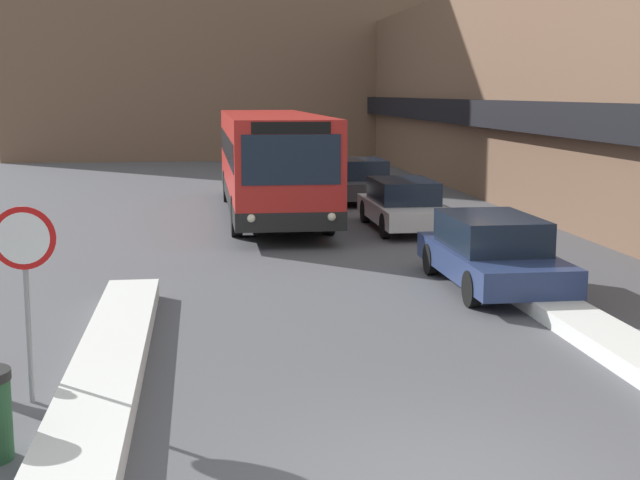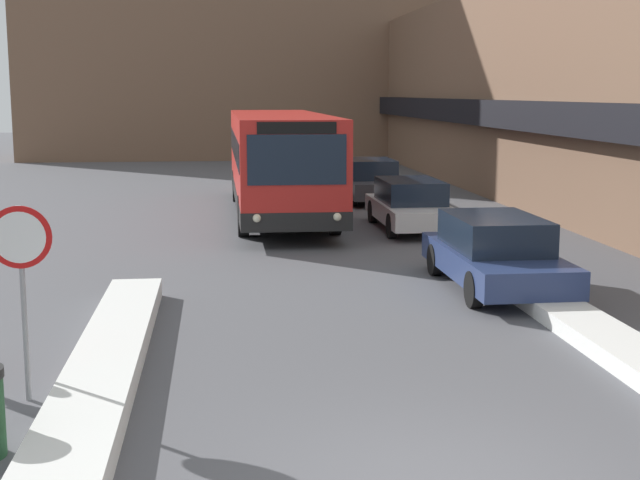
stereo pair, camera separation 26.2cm
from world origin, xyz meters
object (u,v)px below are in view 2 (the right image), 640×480
at_px(city_bus, 279,160).
at_px(parked_car_front, 495,252).
at_px(parked_car_middle, 411,204).
at_px(parked_car_back, 370,180).
at_px(stop_sign, 21,260).

height_order(city_bus, parked_car_front, city_bus).
height_order(city_bus, parked_car_middle, city_bus).
relative_size(parked_car_front, parked_car_middle, 1.00).
height_order(parked_car_front, parked_car_back, parked_car_back).
xyz_separation_m(parked_car_middle, stop_sign, (-7.64, -13.11, 1.06)).
bearing_deg(parked_car_back, parked_car_front, -90.00).
bearing_deg(stop_sign, parked_car_middle, 59.77).
bearing_deg(parked_car_back, city_bus, -135.33).
relative_size(city_bus, parked_car_back, 2.92).
xyz_separation_m(city_bus, parked_car_back, (3.42, 3.38, -0.98)).
height_order(city_bus, parked_car_back, city_bus).
distance_m(city_bus, parked_car_middle, 4.77).
bearing_deg(parked_car_back, stop_sign, -111.25).
distance_m(parked_car_middle, parked_car_back, 6.54).
relative_size(parked_car_middle, stop_sign, 1.91).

